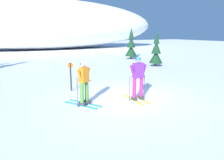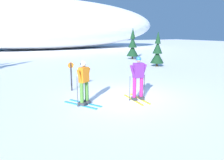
% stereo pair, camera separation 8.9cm
% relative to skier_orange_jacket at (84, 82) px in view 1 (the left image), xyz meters
% --- Properties ---
extents(ground_plane, '(120.00, 120.00, 0.00)m').
position_rel_skier_orange_jacket_xyz_m(ground_plane, '(2.12, 0.11, -0.93)').
color(ground_plane, white).
extents(skier_orange_jacket, '(1.18, 1.62, 1.78)m').
position_rel_skier_orange_jacket_xyz_m(skier_orange_jacket, '(0.00, 0.00, 0.00)').
color(skier_orange_jacket, '#2893CC').
rests_on(skier_orange_jacket, ground).
extents(skier_purple_jacket, '(0.81, 1.64, 1.86)m').
position_rel_skier_orange_jacket_xyz_m(skier_purple_jacket, '(2.23, -0.45, 0.06)').
color(skier_purple_jacket, gold).
rests_on(skier_purple_jacket, ground).
extents(pine_tree_center_right, '(1.13, 1.13, 2.91)m').
position_rel_skier_orange_jacket_xyz_m(pine_tree_center_right, '(8.84, 6.52, 0.29)').
color(pine_tree_center_right, '#47301E').
rests_on(pine_tree_center_right, ground).
extents(pine_tree_far_right, '(1.27, 1.27, 3.29)m').
position_rel_skier_orange_jacket_xyz_m(pine_tree_far_right, '(9.72, 11.77, 0.45)').
color(pine_tree_far_right, '#47301E').
rests_on(pine_tree_far_right, ground).
extents(snow_ridge_background, '(40.16, 14.46, 8.30)m').
position_rel_skier_orange_jacket_xyz_m(snow_ridge_background, '(4.94, 30.11, 3.23)').
color(snow_ridge_background, white).
rests_on(snow_ridge_background, ground).
extents(trail_marker_post, '(0.28, 0.07, 1.41)m').
position_rel_skier_orange_jacket_xyz_m(trail_marker_post, '(0.18, 2.32, -0.12)').
color(trail_marker_post, black).
rests_on(trail_marker_post, ground).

